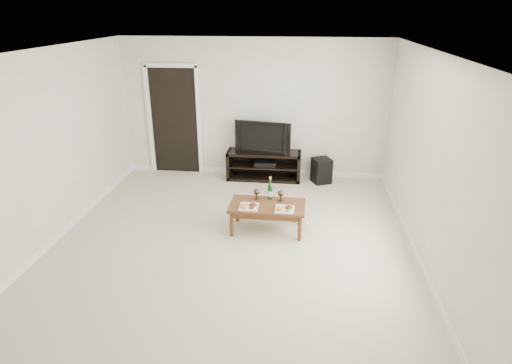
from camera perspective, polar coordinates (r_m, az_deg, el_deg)
The scene contains 14 objects.
floor at distance 6.08m, azimuth -3.22°, elevation -8.17°, with size 5.50×5.50×0.00m, color beige.
back_wall at distance 8.19m, azimuth -0.26°, elevation 9.71°, with size 5.00×0.04×2.60m, color silver.
ceiling at distance 5.27m, azimuth -3.86°, elevation 17.23°, with size 5.00×5.50×0.04m, color white.
doorway at distance 8.53m, azimuth -10.79°, elevation 7.93°, with size 0.90×0.02×2.05m, color black.
media_console at distance 8.19m, azimuth 1.06°, elevation 2.24°, with size 1.40×0.45×0.55m, color black.
television at distance 8.01m, azimuth 1.09°, elevation 6.13°, with size 1.06×0.14×0.61m, color black.
av_receiver at distance 8.16m, azimuth 1.23°, elevation 2.54°, with size 0.40×0.30×0.08m, color black.
subwoofer at distance 8.13m, azimuth 8.71°, elevation 1.53°, with size 0.31×0.31×0.47m, color black.
coffee_table at distance 6.32m, azimuth 1.49°, elevation -4.74°, with size 1.10×0.60×0.42m, color brown.
plate_left at distance 6.12m, azimuth -0.97°, elevation -3.12°, with size 0.27×0.27×0.07m, color white.
plate_right at distance 6.06m, azimuth 3.84°, elevation -3.44°, with size 0.27×0.27×0.07m, color white.
wine_bottle at distance 6.34m, azimuth 1.89°, elevation -0.79°, with size 0.07×0.07×0.35m, color #0E3413.
goblet_left at distance 6.36m, azimuth 0.07°, elevation -1.60°, with size 0.09×0.09×0.17m, color #3B2D20, non-canonical shape.
goblet_right at distance 6.32m, azimuth 3.31°, elevation -1.82°, with size 0.09×0.09×0.17m, color #3B2D20, non-canonical shape.
Camera 1 is at (0.91, -5.17, 3.08)m, focal length 30.00 mm.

